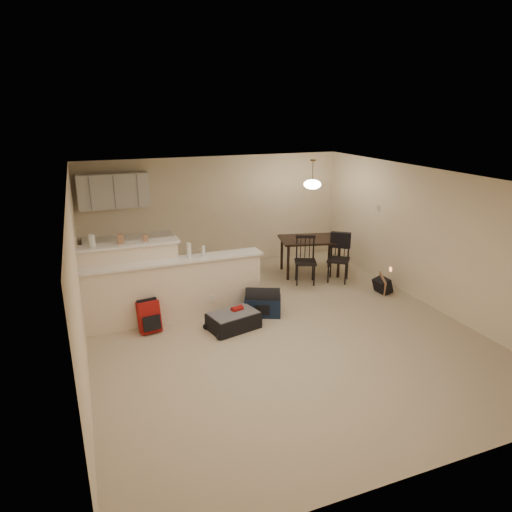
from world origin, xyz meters
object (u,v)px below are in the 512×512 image
dining_chair_near (305,261)px  navy_duffel (263,306)px  dining_table (310,243)px  red_backpack (149,317)px  suitcase (233,321)px  black_daypack (382,286)px  pendant_lamp (312,184)px  dining_chair_far (339,259)px

dining_chair_near → navy_duffel: bearing=-118.9°
dining_table → dining_chair_near: dining_chair_near is taller
red_backpack → dining_table: bearing=14.6°
suitcase → navy_duffel: size_ratio=1.27×
black_daypack → pendant_lamp: bearing=27.3°
suitcase → red_backpack: bearing=149.2°
pendant_lamp → black_daypack: pendant_lamp is taller
dining_table → dining_chair_near: size_ratio=1.45×
black_daypack → suitcase: bearing=95.8°
pendant_lamp → black_daypack: bearing=-61.4°
pendant_lamp → suitcase: bearing=-141.3°
dining_table → navy_duffel: size_ratio=2.28×
red_backpack → navy_duffel: 1.97m
red_backpack → navy_duffel: size_ratio=0.81×
suitcase → red_backpack: red_backpack is taller
pendant_lamp → red_backpack: pendant_lamp is taller
dining_chair_near → red_backpack: (-3.37, -1.02, -0.24)m
suitcase → black_daypack: (3.26, 0.41, 0.01)m
black_daypack → dining_table: bearing=27.3°
dining_chair_near → red_backpack: dining_chair_near is taller
pendant_lamp → navy_duffel: (-1.77, -1.63, -1.82)m
dining_chair_near → dining_chair_far: size_ratio=0.99×
dining_chair_far → dining_table: bearing=155.5°
dining_table → suitcase: (-2.42, -1.94, -0.57)m
red_backpack → black_daypack: bearing=-7.7°
pendant_lamp → dining_chair_near: 1.62m
dining_chair_near → navy_duffel: 1.83m
dining_chair_near → suitcase: 2.53m
pendant_lamp → red_backpack: (-3.74, -1.53, -1.73)m
dining_chair_near → black_daypack: bearing=-17.8°
dining_chair_far → black_daypack: bearing=-22.1°
dining_chair_near → suitcase: (-2.06, -1.43, -0.36)m
pendant_lamp → dining_chair_far: size_ratio=0.62×
dining_chair_near → navy_duffel: dining_chair_near is taller
red_backpack → black_daypack: red_backpack is taller
dining_table → dining_chair_far: 0.76m
navy_duffel → black_daypack: 2.61m
suitcase → red_backpack: 1.38m
pendant_lamp → suitcase: (-2.42, -1.94, -1.85)m
dining_table → red_backpack: size_ratio=2.80×
red_backpack → black_daypack: 4.58m
black_daypack → dining_chair_far: bearing=28.3°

